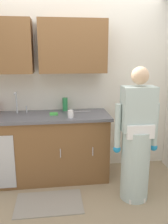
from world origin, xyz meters
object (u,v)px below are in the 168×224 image
Objects in this scene: person_at_sink at (136,145)px; cup_by_sink at (71,114)px; sink at (19,117)px; sponge at (54,114)px; bottle_water_tall at (65,104)px; knife_on_counter at (82,111)px.

person_at_sink reaches higher than cup_by_sink.
sponge is at bearing -3.16° from sink.
person_at_sink reaches higher than bottle_water_tall.
person_at_sink is 0.92m from cup_by_sink.
bottle_water_tall is 0.28m from knife_on_counter.
person_at_sink reaches higher than knife_on_counter.
sponge is (-0.97, 0.63, 0.26)m from person_at_sink.
cup_by_sink is 0.93× the size of sponge.
sink is at bearing 176.84° from sponge.
person_at_sink is 8.42× the size of bottle_water_tall.
sink is 4.91× the size of cup_by_sink.
knife_on_counter is at bearing 58.89° from cup_by_sink.
knife_on_counter is at bearing 19.58° from sponge.
bottle_water_tall is 0.80× the size of knife_on_counter.
sponge is (-0.41, -0.15, 0.01)m from knife_on_counter.
cup_by_sink is at bearing -16.36° from sink.
sink reaches higher than sponge.
knife_on_counter is (-0.55, 0.78, 0.25)m from person_at_sink.
sink is at bearing 155.53° from person_at_sink.
bottle_water_tall is at bearing 159.65° from knife_on_counter.
sponge reaches higher than knife_on_counter.
cup_by_sink is (0.05, -0.41, -0.05)m from bottle_water_tall.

